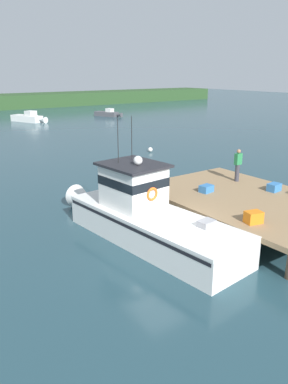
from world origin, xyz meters
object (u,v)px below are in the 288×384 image
at_px(crate_single_by_cleat, 253,217).
at_px(mooring_buoy_inshore, 150,150).
at_px(crate_stack_near_edge, 274,187).
at_px(moored_boat_near_channel, 29,118).
at_px(moored_boat_outer_mooring, 108,114).
at_px(crate_single_far, 206,189).
at_px(main_fishing_boat, 144,215).
at_px(deckhand_by_the_boat, 238,164).

height_order(crate_single_by_cleat, mooring_buoy_inshore, crate_single_by_cleat).
height_order(crate_single_by_cleat, crate_stack_near_edge, crate_single_by_cleat).
relative_size(moored_boat_near_channel, moored_boat_outer_mooring, 1.25).
distance_m(crate_single_far, moored_boat_outer_mooring, 41.99).
height_order(crate_single_far, moored_boat_near_channel, crate_single_far).
bearing_deg(moored_boat_near_channel, moored_boat_outer_mooring, -2.53).
distance_m(moored_boat_outer_mooring, mooring_buoy_inshore, 26.89).
bearing_deg(moored_boat_outer_mooring, crate_single_by_cleat, -113.95).
bearing_deg(moored_boat_near_channel, crate_single_by_cleat, -99.01).
bearing_deg(crate_single_far, moored_boat_near_channel, 81.95).
relative_size(main_fishing_boat, crate_single_by_cleat, 16.55).
bearing_deg(main_fishing_boat, moored_boat_outer_mooring, 61.28).
bearing_deg(crate_single_far, crate_single_by_cleat, -108.75).
bearing_deg(moored_boat_near_channel, deckhand_by_the_boat, -94.37).
bearing_deg(main_fishing_boat, crate_single_by_cleat, -53.96).
height_order(crate_single_far, deckhand_by_the_boat, deckhand_by_the_boat).
xyz_separation_m(main_fishing_boat, crate_single_far, (3.74, 0.27, 0.36)).
height_order(main_fishing_boat, moored_boat_near_channel, main_fishing_boat).
relative_size(moored_boat_near_channel, mooring_buoy_inshore, 14.73).
height_order(crate_stack_near_edge, crate_single_far, crate_stack_near_edge).
relative_size(crate_single_by_cleat, crate_stack_near_edge, 1.00).
distance_m(deckhand_by_the_boat, mooring_buoy_inshore, 13.86).
bearing_deg(mooring_buoy_inshore, deckhand_by_the_boat, -108.15).
distance_m(crate_stack_near_edge, deckhand_by_the_boat, 2.25).
bearing_deg(crate_stack_near_edge, moored_boat_outer_mooring, 69.78).
height_order(crate_single_by_cleat, moored_boat_near_channel, crate_single_by_cleat).
relative_size(crate_single_by_cleat, mooring_buoy_inshore, 1.52).
relative_size(main_fishing_boat, crate_single_far, 16.55).
relative_size(main_fishing_boat, crate_stack_near_edge, 16.55).
bearing_deg(deckhand_by_the_boat, crate_stack_near_edge, -87.21).
height_order(crate_stack_near_edge, moored_boat_near_channel, crate_stack_near_edge).
bearing_deg(main_fishing_boat, crate_single_far, 4.19).
height_order(crate_single_by_cleat, crate_single_far, crate_single_by_cleat).
distance_m(main_fishing_boat, crate_single_by_cleat, 4.24).
relative_size(crate_stack_near_edge, moored_boat_outer_mooring, 0.13).
xyz_separation_m(crate_single_by_cleat, deckhand_by_the_boat, (3.80, 4.11, 0.64)).
height_order(crate_stack_near_edge, moored_boat_outer_mooring, crate_stack_near_edge).
xyz_separation_m(crate_single_far, deckhand_by_the_boat, (2.55, 0.42, 0.69)).
distance_m(crate_single_by_cleat, moored_boat_near_channel, 42.97).
relative_size(crate_stack_near_edge, crate_single_far, 1.00).
bearing_deg(moored_boat_outer_mooring, crate_stack_near_edge, -110.22).
height_order(deckhand_by_the_boat, moored_boat_outer_mooring, deckhand_by_the_boat).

